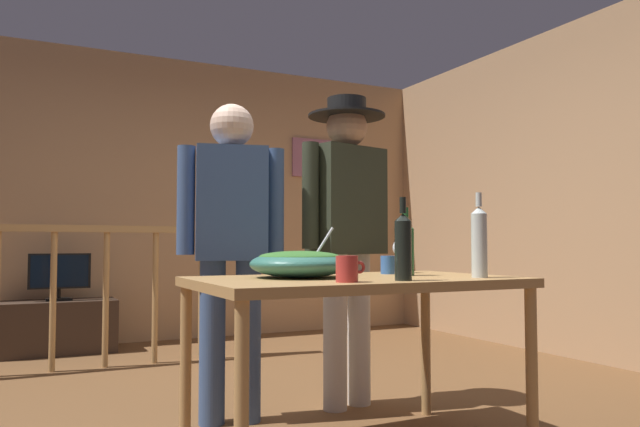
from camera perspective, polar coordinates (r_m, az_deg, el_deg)
ground_plane at (r=3.48m, az=-4.29°, el=-17.79°), size 7.10×7.10×0.00m
back_wall at (r=6.00m, az=-14.06°, el=1.41°), size 5.41×0.10×2.67m
side_wall_right at (r=5.61m, az=18.89°, el=1.78°), size 0.10×4.10×2.67m
framed_picture at (r=6.49m, az=-0.71°, el=5.19°), size 0.46×0.03×0.40m
stair_railing at (r=4.78m, az=-18.73°, el=-5.75°), size 2.94×0.10×1.08m
tv_console at (r=5.55m, az=-23.21°, el=-9.69°), size 0.90×0.40×0.43m
flat_screen_tv at (r=5.49m, az=-23.10°, el=-5.08°), size 0.48×0.12×0.39m
serving_table at (r=2.66m, az=3.29°, el=-7.50°), size 1.36×0.83×0.75m
salad_bowl at (r=2.63m, az=-1.91°, el=-4.59°), size 0.43×0.43×0.22m
wine_glass at (r=3.08m, az=7.55°, el=-3.33°), size 0.08×0.08×0.17m
wine_bottle_clear at (r=2.72m, az=14.62°, el=-2.48°), size 0.07×0.07×0.37m
wine_bottle_green at (r=2.83m, az=7.98°, el=-3.12°), size 0.08×0.08×0.31m
wine_bottle_dark at (r=2.44m, az=7.76°, el=-2.98°), size 0.07×0.07×0.33m
mug_red at (r=2.32m, az=2.57°, el=-5.18°), size 0.12×0.09×0.10m
mug_blue at (r=2.98m, az=6.44°, el=-4.78°), size 0.11×0.08×0.09m
person_standing_left at (r=3.15m, az=-8.29°, el=-1.93°), size 0.53×0.30×1.62m
person_standing_right at (r=3.42m, az=2.52°, el=-0.48°), size 0.60×0.44×1.72m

